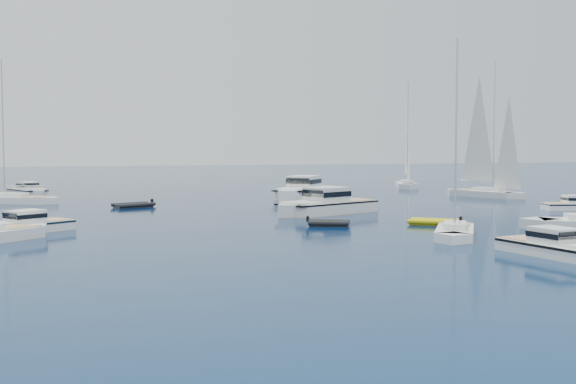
# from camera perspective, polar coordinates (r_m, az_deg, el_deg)

# --- Properties ---
(ground) EXTENTS (400.00, 400.00, 0.00)m
(ground) POSITION_cam_1_polar(r_m,az_deg,el_deg) (37.86, 14.68, -5.74)
(ground) COLOR #072749
(ground) RESTS_ON ground
(motor_cruiser_near) EXTENTS (3.47, 8.11, 2.06)m
(motor_cruiser_near) POSITION_cam_1_polar(r_m,az_deg,el_deg) (42.24, 20.81, -4.89)
(motor_cruiser_near) COLOR silver
(motor_cruiser_near) RESTS_ON ground
(motor_cruiser_left) EXTENTS (7.88, 6.50, 2.08)m
(motor_cruiser_left) POSITION_cam_1_polar(r_m,az_deg,el_deg) (53.52, -20.62, -3.12)
(motor_cruiser_left) COLOR white
(motor_cruiser_left) RESTS_ON ground
(motor_cruiser_centre) EXTENTS (12.32, 8.17, 3.12)m
(motor_cruiser_centre) POSITION_cam_1_polar(r_m,az_deg,el_deg) (64.51, 3.00, -1.77)
(motor_cruiser_centre) COLOR silver
(motor_cruiser_centre) RESTS_ON ground
(motor_cruiser_far_r) EXTENTS (7.34, 3.72, 1.85)m
(motor_cruiser_far_r) POSITION_cam_1_polar(r_m,az_deg,el_deg) (73.90, 22.30, -1.35)
(motor_cruiser_far_r) COLOR white
(motor_cruiser_far_r) RESTS_ON ground
(motor_cruiser_distant) EXTENTS (11.39, 12.57, 3.42)m
(motor_cruiser_distant) POSITION_cam_1_polar(r_m,az_deg,el_deg) (84.11, 1.24, -0.50)
(motor_cruiser_distant) COLOR white
(motor_cruiser_distant) RESTS_ON ground
(motor_cruiser_horizon) EXTENTS (5.86, 8.70, 2.20)m
(motor_cruiser_horizon) POSITION_cam_1_polar(r_m,az_deg,el_deg) (94.65, -20.28, -0.26)
(motor_cruiser_horizon) COLOR silver
(motor_cruiser_horizon) RESTS_ON ground
(sailboat_fore) EXTENTS (7.16, 9.17, 13.77)m
(sailboat_fore) POSITION_cam_1_polar(r_m,az_deg,el_deg) (49.38, 13.35, -3.54)
(sailboat_fore) COLOR white
(sailboat_fore) RESTS_ON ground
(sailboat_sails_r) EXTENTS (7.20, 11.86, 17.03)m
(sailboat_sails_r) POSITION_cam_1_polar(r_m,az_deg,el_deg) (89.39, 15.61, -0.39)
(sailboat_sails_r) COLOR silver
(sailboat_sails_r) RESTS_ON ground
(sailboat_far_l) EXTENTS (11.01, 7.65, 16.10)m
(sailboat_far_l) POSITION_cam_1_polar(r_m,az_deg,el_deg) (81.87, -21.28, -0.86)
(sailboat_far_l) COLOR white
(sailboat_far_l) RESTS_ON ground
(sailboat_sails_far) EXTENTS (6.95, 11.38, 16.35)m
(sailboat_sails_far) POSITION_cam_1_polar(r_m,az_deg,el_deg) (107.29, 9.56, 0.35)
(sailboat_sails_far) COLOR silver
(sailboat_sails_far) RESTS_ON ground
(tender_yellow) EXTENTS (4.56, 4.28, 0.95)m
(tender_yellow) POSITION_cam_1_polar(r_m,az_deg,el_deg) (56.44, 11.73, -2.62)
(tender_yellow) COLOR #C4B90B
(tender_yellow) RESTS_ON ground
(tender_grey_near) EXTENTS (3.78, 3.13, 0.95)m
(tender_grey_near) POSITION_cam_1_polar(r_m,az_deg,el_deg) (54.58, 3.33, -2.77)
(tender_grey_near) COLOR black
(tender_grey_near) RESTS_ON ground
(tender_grey_far) EXTENTS (4.85, 3.81, 0.95)m
(tender_grey_far) POSITION_cam_1_polar(r_m,az_deg,el_deg) (73.06, -12.40, -1.21)
(tender_grey_far) COLOR black
(tender_grey_far) RESTS_ON ground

